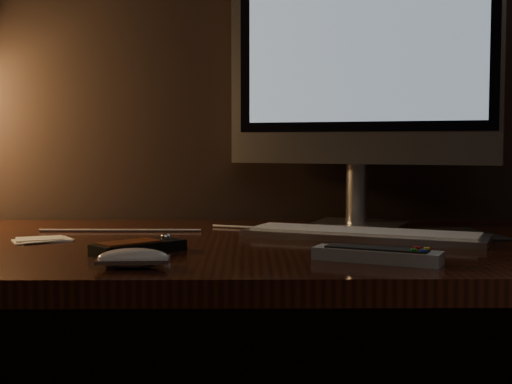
{
  "coord_description": "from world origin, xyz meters",
  "views": [
    {
      "loc": [
        0.06,
        0.52,
        0.94
      ],
      "look_at": [
        0.08,
        1.73,
        0.85
      ],
      "focal_mm": 50.0,
      "sensor_mm": 36.0,
      "label": 1
    }
  ],
  "objects_px": {
    "keyboard": "(364,234)",
    "mouse": "(133,261)",
    "desk": "(215,301)",
    "tv_remote": "(377,255)",
    "media_remote": "(139,247)",
    "monitor": "(361,57)"
  },
  "relations": [
    {
      "from": "keyboard",
      "to": "mouse",
      "type": "xyz_separation_m",
      "value": [
        -0.4,
        -0.31,
        0.0
      ]
    },
    {
      "from": "desk",
      "to": "keyboard",
      "type": "relative_size",
      "value": 3.42
    },
    {
      "from": "mouse",
      "to": "tv_remote",
      "type": "relative_size",
      "value": 0.53
    },
    {
      "from": "media_remote",
      "to": "tv_remote",
      "type": "xyz_separation_m",
      "value": [
        0.39,
        -0.09,
        0.0
      ]
    },
    {
      "from": "mouse",
      "to": "media_remote",
      "type": "bearing_deg",
      "value": 92.61
    },
    {
      "from": "desk",
      "to": "monitor",
      "type": "relative_size",
      "value": 2.55
    },
    {
      "from": "desk",
      "to": "monitor",
      "type": "bearing_deg",
      "value": 27.09
    },
    {
      "from": "media_remote",
      "to": "desk",
      "type": "bearing_deg",
      "value": 19.66
    },
    {
      "from": "desk",
      "to": "mouse",
      "type": "xyz_separation_m",
      "value": [
        -0.11,
        -0.35,
        0.14
      ]
    },
    {
      "from": "media_remote",
      "to": "keyboard",
      "type": "bearing_deg",
      "value": -17.86
    },
    {
      "from": "mouse",
      "to": "media_remote",
      "type": "xyz_separation_m",
      "value": [
        -0.01,
        0.14,
        0.0
      ]
    },
    {
      "from": "monitor",
      "to": "tv_remote",
      "type": "distance_m",
      "value": 0.59
    },
    {
      "from": "desk",
      "to": "tv_remote",
      "type": "bearing_deg",
      "value": -48.82
    },
    {
      "from": "monitor",
      "to": "mouse",
      "type": "relative_size",
      "value": 5.9
    },
    {
      "from": "monitor",
      "to": "desk",
      "type": "bearing_deg",
      "value": -130.52
    },
    {
      "from": "keyboard",
      "to": "tv_remote",
      "type": "distance_m",
      "value": 0.27
    },
    {
      "from": "monitor",
      "to": "media_remote",
      "type": "height_order",
      "value": "monitor"
    },
    {
      "from": "desk",
      "to": "keyboard",
      "type": "bearing_deg",
      "value": -7.41
    },
    {
      "from": "keyboard",
      "to": "tv_remote",
      "type": "bearing_deg",
      "value": -71.37
    },
    {
      "from": "keyboard",
      "to": "mouse",
      "type": "distance_m",
      "value": 0.5
    },
    {
      "from": "media_remote",
      "to": "monitor",
      "type": "bearing_deg",
      "value": -0.21
    },
    {
      "from": "keyboard",
      "to": "mouse",
      "type": "height_order",
      "value": "mouse"
    }
  ]
}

